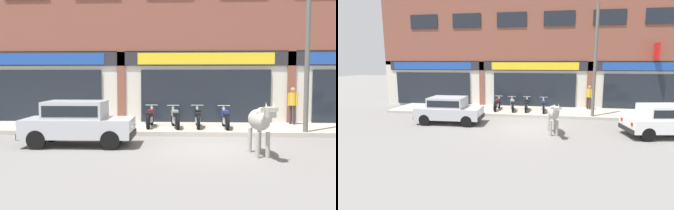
% 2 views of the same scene
% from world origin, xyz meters
% --- Properties ---
extents(ground_plane, '(90.00, 90.00, 0.00)m').
position_xyz_m(ground_plane, '(0.00, 0.00, 0.00)').
color(ground_plane, slate).
extents(sidewalk, '(19.00, 3.28, 0.18)m').
position_xyz_m(sidewalk, '(0.00, 3.84, 0.09)').
color(sidewalk, '#A8A093').
rests_on(sidewalk, ground).
extents(shop_building, '(23.00, 1.40, 10.42)m').
position_xyz_m(shop_building, '(0.00, 5.74, 5.02)').
color(shop_building, brown).
rests_on(shop_building, ground).
extents(cow, '(0.65, 2.15, 1.61)m').
position_xyz_m(cow, '(1.28, -1.15, 1.01)').
color(cow, '#9E998E').
rests_on(cow, ground).
extents(car_1, '(3.64, 1.67, 1.46)m').
position_xyz_m(car_1, '(-4.35, 0.16, 0.81)').
color(car_1, black).
rests_on(car_1, ground).
extents(motorcycle_0, '(0.52, 1.81, 0.88)m').
position_xyz_m(motorcycle_0, '(-2.33, 3.59, 0.57)').
color(motorcycle_0, black).
rests_on(motorcycle_0, sidewalk).
extents(motorcycle_1, '(0.58, 1.80, 0.88)m').
position_xyz_m(motorcycle_1, '(-1.29, 3.48, 0.57)').
color(motorcycle_1, black).
rests_on(motorcycle_1, sidewalk).
extents(motorcycle_2, '(0.52, 1.81, 0.88)m').
position_xyz_m(motorcycle_2, '(-0.37, 3.59, 0.57)').
color(motorcycle_2, black).
rests_on(motorcycle_2, sidewalk).
extents(motorcycle_3, '(0.52, 1.81, 0.88)m').
position_xyz_m(motorcycle_3, '(0.74, 3.44, 0.57)').
color(motorcycle_3, black).
rests_on(motorcycle_3, sidewalk).
extents(pedestrian, '(0.35, 0.40, 1.60)m').
position_xyz_m(pedestrian, '(3.75, 4.83, 1.16)').
color(pedestrian, '#2D2D33').
rests_on(pedestrian, sidewalk).
extents(utility_pole, '(0.18, 0.18, 6.43)m').
position_xyz_m(utility_pole, '(3.63, 2.50, 3.39)').
color(utility_pole, '#595651').
rests_on(utility_pole, sidewalk).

